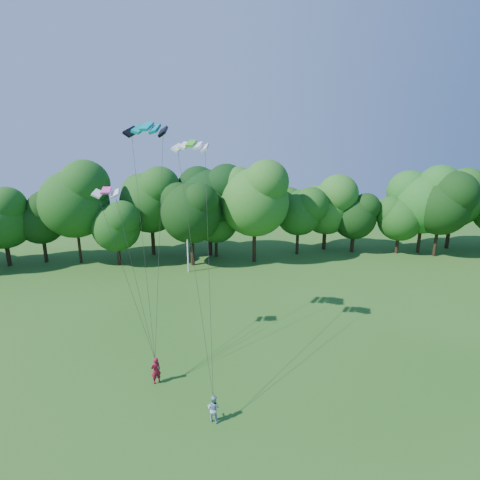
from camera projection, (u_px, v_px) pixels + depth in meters
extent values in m
cylinder|color=silver|center=(187.00, 244.00, 45.52)|extent=(0.18, 0.18, 7.13)
cube|color=silver|center=(186.00, 217.00, 44.64)|extent=(1.43, 0.17, 0.08)
imported|color=maroon|center=(156.00, 370.00, 25.05)|extent=(0.83, 0.74, 1.90)
imported|color=#90AFC8|center=(213.00, 408.00, 21.69)|extent=(1.02, 0.96, 1.66)
cube|color=#048B8B|center=(147.00, 126.00, 26.84)|extent=(3.29, 2.17, 0.70)
cube|color=green|center=(191.00, 143.00, 25.49)|extent=(2.67, 1.81, 0.49)
cube|color=#FC46B0|center=(106.00, 190.00, 25.90)|extent=(1.83, 0.92, 0.43)
cylinder|color=black|center=(210.00, 238.00, 52.54)|extent=(0.44, 0.44, 4.96)
ellipsoid|color=black|center=(209.00, 192.00, 50.84)|extent=(9.93, 9.93, 10.83)
cylinder|color=black|center=(419.00, 237.00, 53.80)|extent=(0.51, 0.51, 4.53)
ellipsoid|color=#1D571A|center=(425.00, 196.00, 52.24)|extent=(9.06, 9.06, 9.88)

